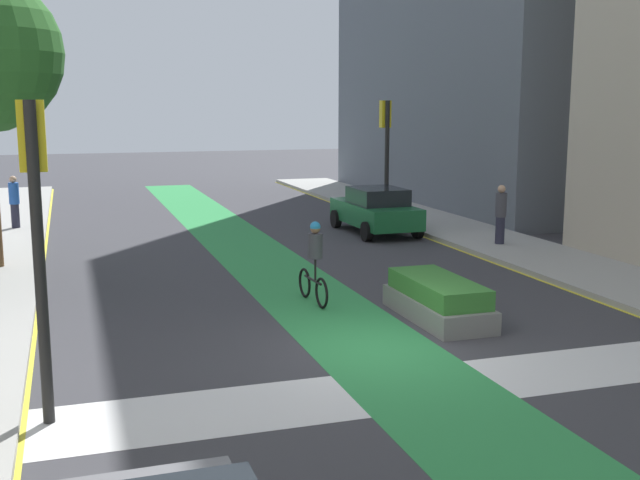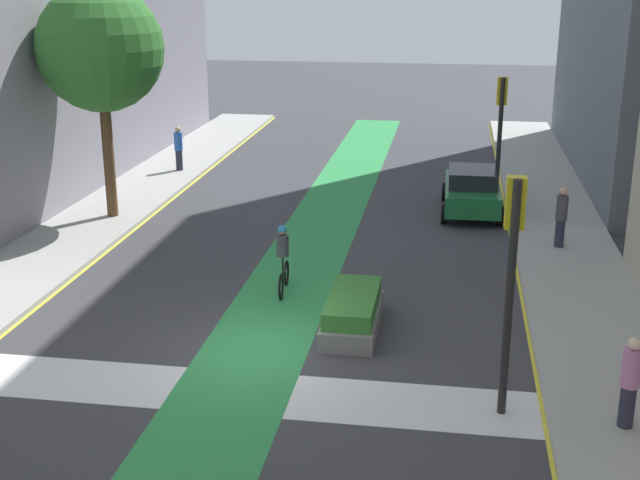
% 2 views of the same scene
% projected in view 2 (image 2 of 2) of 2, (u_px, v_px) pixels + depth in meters
% --- Properties ---
extents(ground_plane, '(120.00, 120.00, 0.00)m').
position_uv_depth(ground_plane, '(259.00, 349.00, 18.78)').
color(ground_plane, '#38383D').
extents(bike_lane_paint, '(2.40, 60.00, 0.01)m').
position_uv_depth(bike_lane_paint, '(255.00, 349.00, 18.79)').
color(bike_lane_paint, '#2D8C47').
rests_on(bike_lane_paint, ground_plane).
extents(crosswalk_band, '(12.00, 1.80, 0.01)m').
position_uv_depth(crosswalk_band, '(236.00, 392.00, 16.90)').
color(crosswalk_band, silver).
rests_on(crosswalk_band, ground_plane).
extents(curb_stripe_left, '(0.16, 60.00, 0.01)m').
position_uv_depth(curb_stripe_left, '(6.00, 332.00, 19.67)').
color(curb_stripe_left, yellow).
rests_on(curb_stripe_left, ground_plane).
extents(sidewalk_right, '(3.00, 60.00, 0.15)m').
position_uv_depth(sidewalk_right, '(611.00, 370.00, 17.64)').
color(sidewalk_right, '#9E9E99').
rests_on(sidewalk_right, ground_plane).
extents(curb_stripe_right, '(0.16, 60.00, 0.01)m').
position_uv_depth(curb_stripe_right, '(536.00, 368.00, 17.88)').
color(curb_stripe_right, yellow).
rests_on(curb_stripe_right, ground_plane).
extents(traffic_signal_near_right, '(0.35, 0.52, 4.55)m').
position_uv_depth(traffic_signal_near_right, '(512.00, 252.00, 15.26)').
color(traffic_signal_near_right, black).
rests_on(traffic_signal_near_right, ground_plane).
extents(traffic_signal_far_right, '(0.35, 0.52, 4.49)m').
position_uv_depth(traffic_signal_far_right, '(501.00, 117.00, 29.42)').
color(traffic_signal_far_right, black).
rests_on(traffic_signal_far_right, ground_plane).
extents(car_green_right_far, '(2.06, 4.22, 1.57)m').
position_uv_depth(car_green_right_far, '(472.00, 190.00, 29.06)').
color(car_green_right_far, '#196033').
rests_on(car_green_right_far, ground_plane).
extents(cyclist_in_lane, '(0.32, 1.73, 1.86)m').
position_uv_depth(cyclist_in_lane, '(283.00, 258.00, 21.75)').
color(cyclist_in_lane, black).
rests_on(cyclist_in_lane, ground_plane).
extents(pedestrian_sidewalk_right_a, '(0.34, 0.34, 1.80)m').
position_uv_depth(pedestrian_sidewalk_right_a, '(561.00, 217.00, 24.97)').
color(pedestrian_sidewalk_right_a, '#262638').
rests_on(pedestrian_sidewalk_right_a, sidewalk_right).
extents(pedestrian_sidewalk_left_a, '(0.34, 0.34, 1.79)m').
position_uv_depth(pedestrian_sidewalk_left_a, '(179.00, 148.00, 34.54)').
color(pedestrian_sidewalk_left_a, '#262638').
rests_on(pedestrian_sidewalk_left_a, sidewalk_left).
extents(pedestrian_sidewalk_right_b, '(0.34, 0.34, 1.74)m').
position_uv_depth(pedestrian_sidewalk_right_b, '(630.00, 382.00, 15.08)').
color(pedestrian_sidewalk_right_b, '#262638').
rests_on(pedestrian_sidewalk_right_b, sidewalk_right).
extents(street_tree_near, '(4.02, 4.02, 7.50)m').
position_uv_depth(street_tree_near, '(100.00, 49.00, 26.76)').
color(street_tree_near, brown).
rests_on(street_tree_near, sidewalk_left).
extents(median_planter, '(1.22, 2.96, 0.85)m').
position_uv_depth(median_planter, '(353.00, 312.00, 19.76)').
color(median_planter, slate).
rests_on(median_planter, ground_plane).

